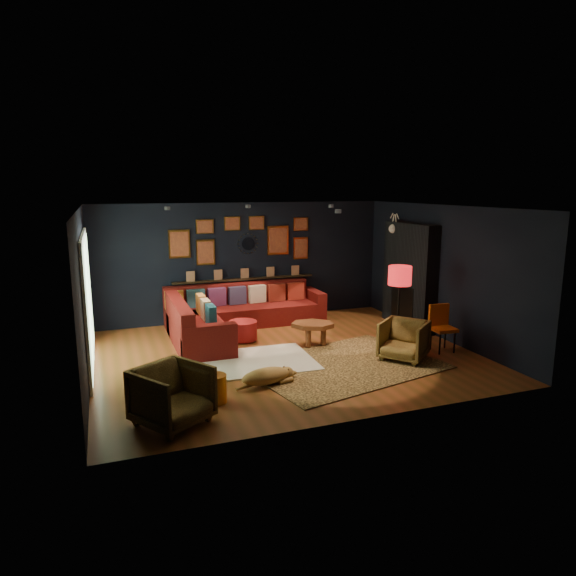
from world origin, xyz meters
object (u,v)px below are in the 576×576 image
object	(u,v)px
coffee_table	(313,327)
orange_chair	(441,324)
dog	(266,373)
armchair_right	(404,338)
gold_stool	(215,389)
sectional	(227,316)
armchair_left	(172,393)
floor_lamp	(400,280)
pouf	(243,330)

from	to	relation	value
coffee_table	orange_chair	bearing A→B (deg)	-27.20
coffee_table	dog	size ratio (longest dim) A/B	0.92
armchair_right	gold_stool	world-z (taller)	armchair_right
armchair_right	orange_chair	xyz separation A→B (m)	(0.92, 0.21, 0.12)
sectional	armchair_left	xyz separation A→B (m)	(-1.62, -3.86, 0.09)
armchair_left	sectional	bearing A→B (deg)	33.72
sectional	orange_chair	distance (m)	4.21
floor_lamp	armchair_right	bearing A→B (deg)	-113.26
pouf	gold_stool	xyz separation A→B (m)	(-1.11, -2.67, -0.01)
sectional	dog	distance (m)	3.03
orange_chair	dog	bearing A→B (deg)	-167.73
coffee_table	armchair_right	size ratio (longest dim) A/B	1.32
armchair_right	dog	size ratio (longest dim) A/B	0.70
dog	sectional	bearing A→B (deg)	77.30
armchair_left	gold_stool	size ratio (longest dim) A/B	2.09
armchair_left	floor_lamp	xyz separation A→B (m)	(4.35, 1.76, 0.87)
coffee_table	floor_lamp	world-z (taller)	floor_lamp
pouf	gold_stool	size ratio (longest dim) A/B	1.39
pouf	orange_chair	world-z (taller)	orange_chair
floor_lamp	sectional	bearing A→B (deg)	142.42
armchair_left	armchair_right	distance (m)	4.23
pouf	armchair_right	world-z (taller)	armchair_right
coffee_table	pouf	bearing A→B (deg)	147.84
armchair_left	orange_chair	bearing A→B (deg)	-18.40
pouf	dog	size ratio (longest dim) A/B	0.51
coffee_table	gold_stool	size ratio (longest dim) A/B	2.50
coffee_table	armchair_right	distance (m)	1.73
armchair_right	orange_chair	bearing A→B (deg)	63.23
armchair_left	gold_stool	world-z (taller)	armchair_left
armchair_right	sectional	bearing A→B (deg)	-177.48
sectional	floor_lamp	distance (m)	3.57
sectional	coffee_table	size ratio (longest dim) A/B	3.43
armchair_right	dog	bearing A→B (deg)	-122.75
sectional	armchair_right	bearing A→B (deg)	-47.96
coffee_table	dog	xyz separation A→B (m)	(-1.43, -1.58, -0.17)
pouf	orange_chair	distance (m)	3.71
sectional	armchair_right	size ratio (longest dim) A/B	4.53
floor_lamp	dog	world-z (taller)	floor_lamp
pouf	floor_lamp	bearing A→B (deg)	-28.00
gold_stool	floor_lamp	size ratio (longest dim) A/B	0.26
sectional	pouf	xyz separation A→B (m)	(0.13, -0.72, -0.11)
armchair_left	armchair_right	size ratio (longest dim) A/B	1.10
pouf	dog	xyz separation A→B (m)	(-0.27, -2.31, -0.02)
coffee_table	pouf	size ratio (longest dim) A/B	1.80
gold_stool	coffee_table	bearing A→B (deg)	40.49
pouf	dog	distance (m)	2.33
coffee_table	floor_lamp	size ratio (longest dim) A/B	0.65
coffee_table	gold_stool	world-z (taller)	coffee_table
armchair_right	coffee_table	bearing A→B (deg)	-177.16
coffee_table	dog	bearing A→B (deg)	-132.04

